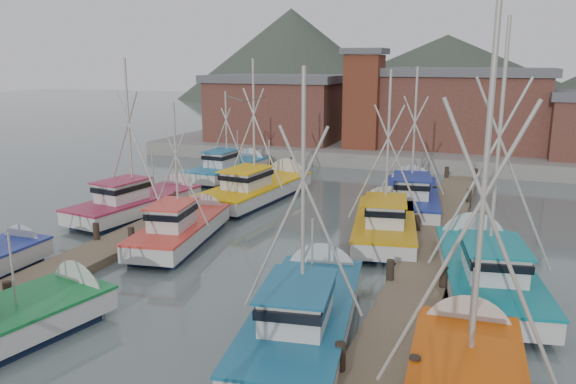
% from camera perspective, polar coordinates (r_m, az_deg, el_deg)
% --- Properties ---
extents(ground, '(260.00, 260.00, 0.00)m').
position_cam_1_polar(ground, '(20.18, -10.07, -12.46)').
color(ground, '#495756').
rests_on(ground, ground).
extents(dock_left, '(2.30, 46.00, 1.50)m').
position_cam_1_polar(dock_left, '(27.01, -18.47, -5.78)').
color(dock_left, brown).
rests_on(dock_left, ground).
extents(dock_right, '(2.30, 46.00, 1.50)m').
position_cam_1_polar(dock_right, '(21.42, 12.45, -10.40)').
color(dock_right, brown).
rests_on(dock_right, ground).
extents(quay, '(44.00, 16.00, 1.20)m').
position_cam_1_polar(quay, '(53.95, 10.62, 4.32)').
color(quay, gray).
rests_on(quay, ground).
extents(shed_left, '(12.72, 8.48, 6.20)m').
position_cam_1_polar(shed_left, '(54.70, -1.13, 8.60)').
color(shed_left, brown).
rests_on(shed_left, quay).
extents(shed_center, '(14.84, 9.54, 6.90)m').
position_cam_1_polar(shed_center, '(52.74, 17.28, 8.23)').
color(shed_center, brown).
rests_on(shed_center, quay).
extents(lookout_tower, '(3.60, 3.60, 8.50)m').
position_cam_1_polar(lookout_tower, '(49.94, 7.70, 9.45)').
color(lookout_tower, '#5E2A1B').
rests_on(lookout_tower, quay).
extents(distant_hills, '(175.00, 140.00, 42.00)m').
position_cam_1_polar(distant_hills, '(140.12, 12.07, 9.30)').
color(distant_hills, '#3A4439').
rests_on(distant_hills, ground).
extents(boat_5, '(4.39, 9.84, 9.37)m').
position_cam_1_polar(boat_5, '(18.75, 1.89, -12.01)').
color(boat_5, black).
rests_on(boat_5, ground).
extents(boat_8, '(3.81, 8.55, 7.47)m').
position_cam_1_polar(boat_8, '(28.07, -10.49, -3.60)').
color(boat_8, black).
rests_on(boat_8, ground).
extents(boat_9, '(4.44, 9.56, 9.10)m').
position_cam_1_polar(boat_9, '(28.92, 9.83, -3.06)').
color(boat_9, black).
rests_on(boat_9, ground).
extents(boat_10, '(4.02, 9.37, 9.62)m').
position_cam_1_polar(boat_10, '(33.67, -14.55, -0.98)').
color(boat_10, black).
rests_on(boat_10, ground).
extents(boat_11, '(4.91, 10.41, 11.14)m').
position_cam_1_polar(boat_11, '(23.65, 19.31, -7.31)').
color(boat_11, black).
rests_on(boat_11, ground).
extents(boat_12, '(4.23, 10.57, 9.79)m').
position_cam_1_polar(boat_12, '(36.21, -2.76, 0.40)').
color(boat_12, black).
rests_on(boat_12, ground).
extents(boat_13, '(4.49, 10.16, 9.26)m').
position_cam_1_polar(boat_13, '(34.80, 12.38, -0.42)').
color(boat_13, black).
rests_on(boat_13, ground).
extents(boat_14, '(3.22, 8.89, 7.26)m').
position_cam_1_polar(boat_14, '(43.15, -5.73, 2.41)').
color(boat_14, black).
rests_on(boat_14, ground).
extents(gull_far, '(1.55, 0.64, 0.24)m').
position_cam_1_polar(gull_far, '(20.58, -4.30, 9.33)').
color(gull_far, slate).
rests_on(gull_far, ground).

